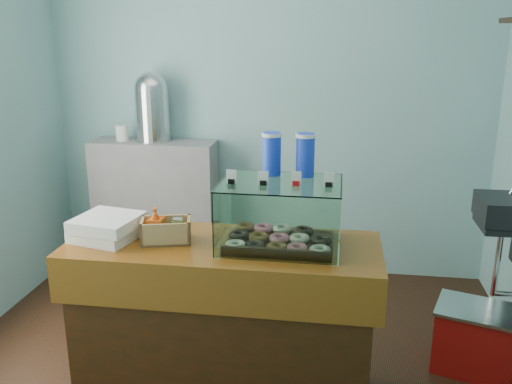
% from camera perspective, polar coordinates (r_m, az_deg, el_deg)
% --- Properties ---
extents(ground, '(3.50, 3.50, 0.00)m').
position_cam_1_polar(ground, '(3.42, -2.34, -18.02)').
color(ground, black).
rests_on(ground, ground).
extents(room_shell, '(3.54, 3.04, 2.82)m').
position_cam_1_polar(room_shell, '(2.83, -2.19, 11.84)').
color(room_shell, '#79B1B0').
rests_on(room_shell, ground).
extents(counter, '(1.60, 0.60, 0.90)m').
position_cam_1_polar(counter, '(2.96, -3.39, -13.44)').
color(counter, '#441F0D').
rests_on(counter, ground).
extents(back_shelf, '(1.00, 0.32, 1.10)m').
position_cam_1_polar(back_shelf, '(4.55, -10.47, -1.55)').
color(back_shelf, gray).
rests_on(back_shelf, ground).
extents(display_case, '(0.60, 0.44, 0.55)m').
position_cam_1_polar(display_case, '(2.72, 2.67, -1.93)').
color(display_case, black).
rests_on(display_case, counter).
extents(condiment_crate, '(0.28, 0.21, 0.19)m').
position_cam_1_polar(condiment_crate, '(2.81, -9.64, -3.92)').
color(condiment_crate, tan).
rests_on(condiment_crate, counter).
extents(pastry_boxes, '(0.37, 0.37, 0.12)m').
position_cam_1_polar(pastry_boxes, '(2.92, -15.35, -3.60)').
color(pastry_boxes, white).
rests_on(pastry_boxes, counter).
extents(coffee_urn, '(0.30, 0.30, 0.54)m').
position_cam_1_polar(coffee_urn, '(4.38, -10.88, 8.97)').
color(coffee_urn, silver).
rests_on(coffee_urn, back_shelf).
extents(red_cooler, '(0.54, 0.47, 0.40)m').
position_cam_1_polar(red_cooler, '(3.54, 22.02, -14.12)').
color(red_cooler, '#AE100D').
rests_on(red_cooler, ground).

